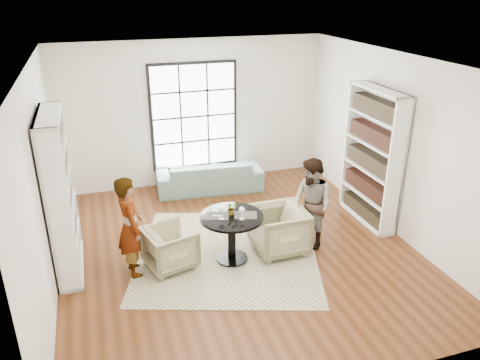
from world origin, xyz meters
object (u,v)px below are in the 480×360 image
object	(u,v)px
pedestal_table	(232,228)
flower_centerpiece	(231,208)
armchair_left	(170,247)
wine_glass_left	(221,210)
sofa	(209,175)
person_left	(130,227)
person_right	(312,204)
armchair_right	(279,230)
wine_glass_right	(242,210)

from	to	relation	value
pedestal_table	flower_centerpiece	distance (m)	0.32
armchair_left	wine_glass_left	world-z (taller)	wine_glass_left
armchair_left	wine_glass_left	distance (m)	0.99
sofa	person_left	size ratio (longest dim) A/B	1.39
sofa	person_right	world-z (taller)	person_right
armchair_right	person_right	size ratio (longest dim) A/B	0.55
armchair_left	person_right	xyz separation A→B (m)	(2.28, -0.09, 0.42)
person_left	flower_centerpiece	size ratio (longest dim) A/B	7.72
pedestal_table	person_left	bearing A→B (deg)	175.43
wine_glass_left	person_left	bearing A→B (deg)	172.79
armchair_right	person_right	world-z (taller)	person_right
armchair_right	flower_centerpiece	world-z (taller)	flower_centerpiece
wine_glass_left	flower_centerpiece	bearing A→B (deg)	29.85
sofa	flower_centerpiece	size ratio (longest dim) A/B	10.75
person_left	person_right	bearing A→B (deg)	-99.45
person_right	flower_centerpiece	xyz separation A→B (m)	(-1.32, 0.03, 0.12)
armchair_left	person_left	distance (m)	0.71
pedestal_table	flower_centerpiece	size ratio (longest dim) A/B	4.82
pedestal_table	wine_glass_left	size ratio (longest dim) A/B	4.55
person_left	wine_glass_left	xyz separation A→B (m)	(1.32, -0.17, 0.15)
wine_glass_left	armchair_left	bearing A→B (deg)	167.74
sofa	armchair_left	distance (m)	2.89
wine_glass_right	flower_centerpiece	distance (m)	0.23
pedestal_table	flower_centerpiece	bearing A→B (deg)	74.70
wine_glass_left	wine_glass_right	bearing A→B (deg)	-18.70
armchair_right	person_left	xyz separation A→B (m)	(-2.28, 0.09, 0.40)
armchair_left	person_right	distance (m)	2.32
wine_glass_right	pedestal_table	bearing A→B (deg)	128.55
armchair_left	sofa	bearing A→B (deg)	-41.82
armchair_right	person_right	distance (m)	0.67
flower_centerpiece	sofa	bearing A→B (deg)	83.05
pedestal_table	armchair_left	world-z (taller)	pedestal_table
armchair_right	wine_glass_left	size ratio (longest dim) A/B	3.88
sofa	wine_glass_right	distance (m)	2.93
armchair_left	person_right	world-z (taller)	person_right
person_left	wine_glass_right	distance (m)	1.63
person_right	wine_glass_left	world-z (taller)	person_right
pedestal_table	sofa	xyz separation A→B (m)	(0.34, 2.71, -0.24)
armchair_left	armchair_right	bearing A→B (deg)	-108.60
pedestal_table	armchair_left	xyz separation A→B (m)	(-0.94, 0.12, -0.23)
wine_glass_right	flower_centerpiece	world-z (taller)	same
person_left	wine_glass_right	xyz separation A→B (m)	(1.60, -0.26, 0.14)
sofa	wine_glass_right	size ratio (longest dim) A/B	10.71
armchair_left	armchair_right	xyz separation A→B (m)	(1.73, -0.09, 0.05)
armchair_right	sofa	bearing A→B (deg)	-171.30
sofa	armchair_right	bearing A→B (deg)	104.78
flower_centerpiece	wine_glass_right	bearing A→B (deg)	-64.28
person_left	person_right	world-z (taller)	person_left
sofa	person_left	bearing A→B (deg)	60.11
armchair_left	armchair_right	world-z (taller)	armchair_right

